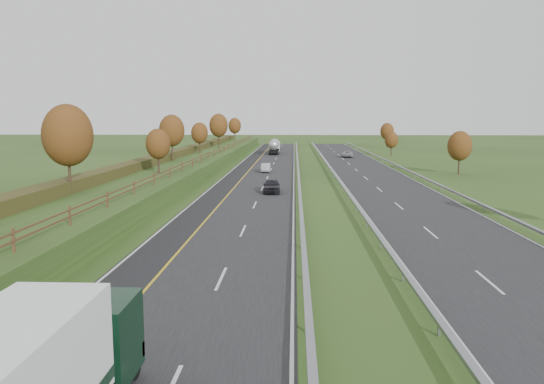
% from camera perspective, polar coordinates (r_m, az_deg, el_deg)
% --- Properties ---
extents(ground, '(400.00, 400.00, 0.00)m').
position_cam_1_polar(ground, '(71.60, 4.73, 1.13)').
color(ground, '#294318').
rests_on(ground, ground).
extents(near_carriageway, '(10.50, 200.00, 0.04)m').
position_cam_1_polar(near_carriageway, '(76.68, -1.41, 1.62)').
color(near_carriageway, black).
rests_on(near_carriageway, ground).
extents(far_carriageway, '(10.50, 200.00, 0.04)m').
position_cam_1_polar(far_carriageway, '(77.36, 10.88, 1.54)').
color(far_carriageway, black).
rests_on(far_carriageway, ground).
extents(hard_shoulder, '(3.00, 200.00, 0.04)m').
position_cam_1_polar(hard_shoulder, '(77.02, -4.19, 1.64)').
color(hard_shoulder, black).
rests_on(hard_shoulder, ground).
extents(lane_markings, '(26.75, 200.00, 0.01)m').
position_cam_1_polar(lane_markings, '(76.40, 3.38, 1.61)').
color(lane_markings, silver).
rests_on(lane_markings, near_carriageway).
extents(embankment_left, '(12.00, 200.00, 2.00)m').
position_cam_1_polar(embankment_left, '(78.52, -10.93, 2.35)').
color(embankment_left, '#294318').
rests_on(embankment_left, ground).
extents(hedge_left, '(2.20, 180.00, 1.10)m').
position_cam_1_polar(hedge_left, '(78.87, -12.37, 3.46)').
color(hedge_left, '#373A18').
rests_on(hedge_left, embankment_left).
extents(fence_left, '(0.12, 189.06, 1.20)m').
position_cam_1_polar(fence_left, '(77.06, -7.77, 3.61)').
color(fence_left, '#422B19').
rests_on(fence_left, embankment_left).
extents(median_barrier_near, '(0.32, 200.00, 0.71)m').
position_cam_1_polar(median_barrier_near, '(76.45, 2.86, 2.04)').
color(median_barrier_near, gray).
rests_on(median_barrier_near, ground).
extents(median_barrier_far, '(0.32, 200.00, 0.71)m').
position_cam_1_polar(median_barrier_far, '(76.66, 6.68, 2.02)').
color(median_barrier_far, gray).
rests_on(median_barrier_far, ground).
extents(outer_barrier_far, '(0.32, 200.00, 0.71)m').
position_cam_1_polar(outer_barrier_far, '(78.36, 15.10, 1.93)').
color(outer_barrier_far, gray).
rests_on(outer_barrier_far, ground).
extents(trees_left, '(6.64, 164.30, 7.66)m').
position_cam_1_polar(trees_left, '(74.84, -11.36, 6.19)').
color(trees_left, '#2D2116').
rests_on(trees_left, embankment_left).
extents(trees_far, '(8.45, 118.60, 7.12)m').
position_cam_1_polar(trees_far, '(108.20, 15.68, 5.42)').
color(trees_far, '#2D2116').
rests_on(trees_far, ground).
extents(road_tanker, '(2.40, 11.22, 3.46)m').
position_cam_1_polar(road_tanker, '(127.04, 0.26, 4.97)').
color(road_tanker, silver).
rests_on(road_tanker, near_carriageway).
extents(car_dark_near, '(2.04, 4.73, 1.59)m').
position_cam_1_polar(car_dark_near, '(60.49, -0.05, 0.70)').
color(car_dark_near, black).
rests_on(car_dark_near, near_carriageway).
extents(car_silver_mid, '(1.49, 4.11, 1.35)m').
position_cam_1_polar(car_silver_mid, '(83.66, -0.67, 2.63)').
color(car_silver_mid, '#ABAAAF').
rests_on(car_silver_mid, near_carriageway).
extents(car_small_far, '(2.50, 5.06, 1.42)m').
position_cam_1_polar(car_small_far, '(143.61, 0.50, 4.87)').
color(car_small_far, '#142440').
rests_on(car_small_far, near_carriageway).
extents(car_oncoming, '(2.95, 5.29, 1.40)m').
position_cam_1_polar(car_oncoming, '(116.56, 8.13, 4.07)').
color(car_oncoming, '#A0A1A5').
rests_on(car_oncoming, far_carriageway).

